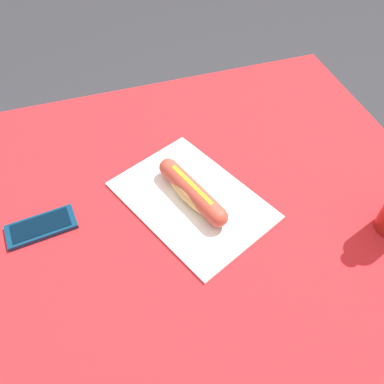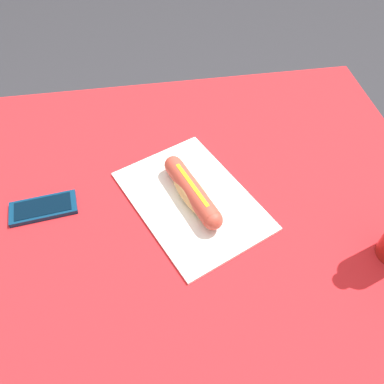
% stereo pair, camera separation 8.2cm
% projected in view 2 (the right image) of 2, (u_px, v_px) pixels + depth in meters
% --- Properties ---
extents(ground_plane, '(6.00, 6.00, 0.00)m').
position_uv_depth(ground_plane, '(200.00, 347.00, 1.38)').
color(ground_plane, '#2D2D33').
rests_on(ground_plane, ground).
extents(dining_table, '(0.99, 1.02, 0.74)m').
position_uv_depth(dining_table, '(205.00, 256.00, 0.91)').
color(dining_table, brown).
rests_on(dining_table, ground).
extents(paper_wrapper, '(0.38, 0.34, 0.01)m').
position_uv_depth(paper_wrapper, '(192.00, 200.00, 0.85)').
color(paper_wrapper, white).
rests_on(paper_wrapper, dining_table).
extents(hot_dog, '(0.20, 0.10, 0.05)m').
position_uv_depth(hot_dog, '(192.00, 192.00, 0.82)').
color(hot_dog, tan).
rests_on(hot_dog, paper_wrapper).
extents(cell_phone, '(0.08, 0.14, 0.01)m').
position_uv_depth(cell_phone, '(43.00, 208.00, 0.83)').
color(cell_phone, '#0A2D4C').
rests_on(cell_phone, dining_table).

